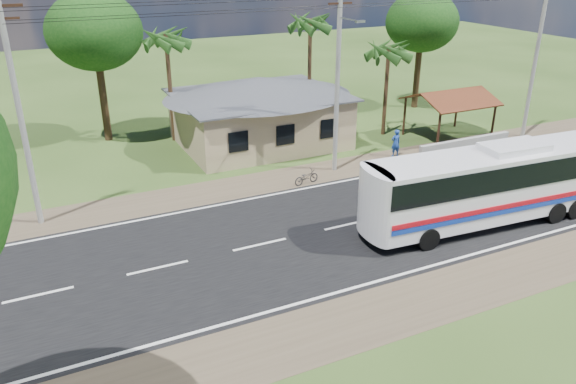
{
  "coord_description": "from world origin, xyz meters",
  "views": [
    {
      "loc": [
        -12.71,
        -20.01,
        11.95
      ],
      "look_at": [
        -2.65,
        1.0,
        1.79
      ],
      "focal_mm": 35.0,
      "sensor_mm": 36.0,
      "label": 1
    }
  ],
  "objects_px": {
    "waiting_shed": "(451,98)",
    "motorcycle": "(306,177)",
    "person": "(396,143)",
    "coach_bus": "(492,180)"
  },
  "relations": [
    {
      "from": "coach_bus",
      "to": "person",
      "type": "distance_m",
      "value": 9.71
    },
    {
      "from": "person",
      "to": "waiting_shed",
      "type": "bearing_deg",
      "value": -161.61
    },
    {
      "from": "motorcycle",
      "to": "person",
      "type": "relative_size",
      "value": 0.89
    },
    {
      "from": "waiting_shed",
      "to": "person",
      "type": "xyz_separation_m",
      "value": [
        -5.43,
        -1.6,
        -1.87
      ]
    },
    {
      "from": "waiting_shed",
      "to": "coach_bus",
      "type": "relative_size",
      "value": 0.42
    },
    {
      "from": "motorcycle",
      "to": "person",
      "type": "xyz_separation_m",
      "value": [
        7.05,
        1.6,
        0.46
      ]
    },
    {
      "from": "waiting_shed",
      "to": "motorcycle",
      "type": "height_order",
      "value": "waiting_shed"
    },
    {
      "from": "waiting_shed",
      "to": "person",
      "type": "height_order",
      "value": "waiting_shed"
    },
    {
      "from": "waiting_shed",
      "to": "motorcycle",
      "type": "distance_m",
      "value": 13.08
    },
    {
      "from": "coach_bus",
      "to": "motorcycle",
      "type": "relative_size",
      "value": 8.07
    }
  ]
}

